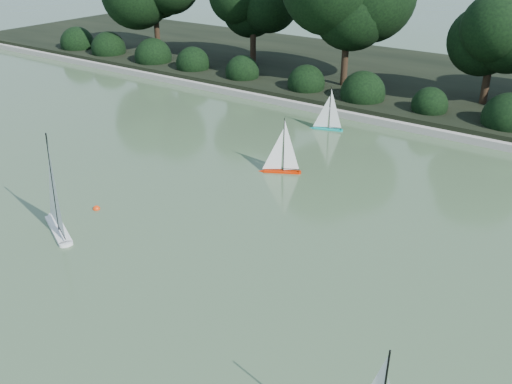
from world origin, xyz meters
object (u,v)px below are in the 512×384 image
sailboat_teal (325,122)px  sailboat_white_a (55,213)px  sailboat_orange (278,163)px  race_buoy (97,209)px

sailboat_teal → sailboat_white_a: bearing=-100.1°
sailboat_orange → race_buoy: size_ratio=9.31×
sailboat_orange → race_buoy: bearing=-118.3°
sailboat_white_a → sailboat_orange: sailboat_white_a is taller
race_buoy → sailboat_white_a: bearing=-88.8°
sailboat_white_a → sailboat_teal: (1.29, 7.23, -0.11)m
sailboat_white_a → sailboat_orange: (1.80, 4.26, -0.10)m
sailboat_white_a → race_buoy: (-0.02, 0.89, -0.30)m
sailboat_orange → sailboat_white_a: bearing=-112.9°
sailboat_orange → race_buoy: (-1.81, -3.37, -0.20)m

